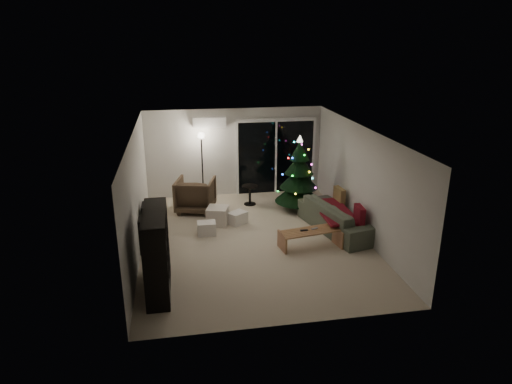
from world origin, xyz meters
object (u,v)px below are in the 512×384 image
at_px(sofa, 338,217).
at_px(christmas_tree, 299,173).
at_px(armchair, 195,195).
at_px(media_cabinet, 152,227).
at_px(coffee_table, 310,239).
at_px(bookshelf, 146,253).

distance_m(sofa, christmas_tree, 1.77).
xyz_separation_m(armchair, sofa, (3.25, -1.88, -0.11)).
bearing_deg(armchair, sofa, 164.86).
bearing_deg(christmas_tree, media_cabinet, -158.30).
relative_size(coffee_table, christmas_tree, 0.66).
height_order(media_cabinet, christmas_tree, christmas_tree).
relative_size(media_cabinet, coffee_table, 0.93).
xyz_separation_m(media_cabinet, armchair, (1.05, 1.82, 0.06)).
relative_size(sofa, coffee_table, 1.76).
height_order(bookshelf, coffee_table, bookshelf).
bearing_deg(coffee_table, christmas_tree, 71.85).
bearing_deg(media_cabinet, bookshelf, -86.04).
relative_size(bookshelf, coffee_table, 1.16).
distance_m(media_cabinet, coffee_table, 3.50).
relative_size(bookshelf, armchair, 1.55).
xyz_separation_m(armchair, christmas_tree, (2.70, -0.33, 0.55)).
bearing_deg(christmas_tree, armchair, 172.93).
distance_m(media_cabinet, armchair, 2.10).
xyz_separation_m(bookshelf, armchair, (1.05, 3.87, -0.32)).
xyz_separation_m(coffee_table, christmas_tree, (0.35, 2.34, 0.79)).
bearing_deg(sofa, christmas_tree, 6.57).
height_order(coffee_table, christmas_tree, christmas_tree).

